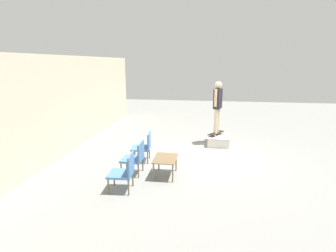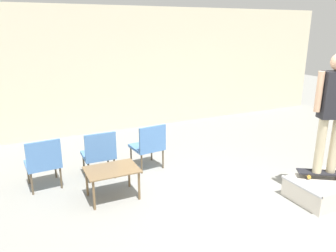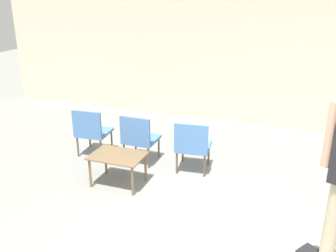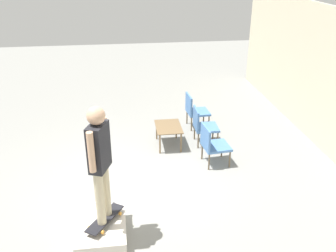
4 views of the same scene
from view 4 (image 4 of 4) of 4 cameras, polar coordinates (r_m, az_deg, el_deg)
The scene contains 8 objects.
ground_plane at distance 7.17m, azimuth -6.23°, elevation -8.84°, with size 24.00×24.00×0.00m, color gray.
skate_ramp_box at distance 5.94m, azimuth -10.04°, elevation -15.49°, with size 1.04×0.72×0.33m.
skateboard_on_ramp at distance 5.78m, azimuth -9.58°, elevation -13.76°, with size 0.73×0.58×0.07m.
person_skater at distance 5.18m, azimuth -10.40°, elevation -4.54°, with size 0.54×0.32×1.77m.
coffee_table at distance 8.30m, azimuth 0.07°, elevation -0.44°, with size 0.78×0.56×0.47m.
patio_chair_left at distance 9.21m, azimuth 4.07°, elevation 2.54°, with size 0.55×0.55×0.85m.
patio_chair_center at distance 8.40m, azimuth 5.26°, elevation 0.22°, with size 0.53×0.53×0.85m.
patio_chair_right at distance 7.61m, azimuth 6.75°, elevation -2.64°, with size 0.57×0.57×0.85m.
Camera 4 is at (5.97, -0.02, 3.97)m, focal length 40.00 mm.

